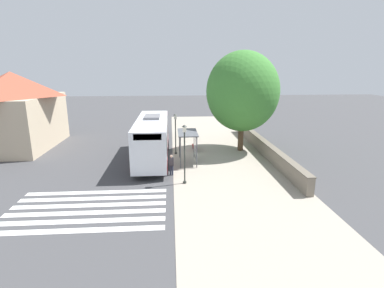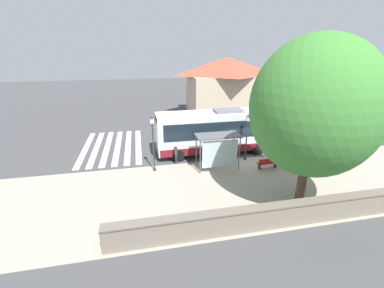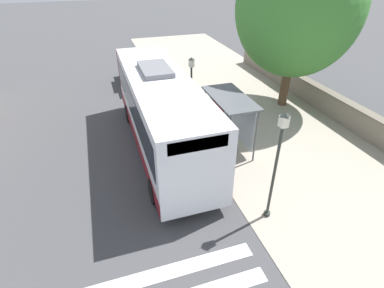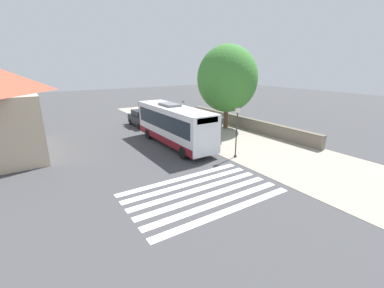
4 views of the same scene
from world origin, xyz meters
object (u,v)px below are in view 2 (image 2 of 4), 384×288
(bus, at_px, (218,131))
(bus_shelter, at_px, (218,142))
(street_lamp_far, at_px, (153,139))
(parked_car_behind_bus, at_px, (312,136))
(bench, at_px, (268,163))
(pedestrian, at_px, (176,153))
(street_lamp_near, at_px, (247,134))
(shade_tree, at_px, (315,108))

(bus, height_order, bus_shelter, bus)
(street_lamp_far, height_order, parked_car_behind_bus, street_lamp_far)
(bench, bearing_deg, bus, 34.74)
(pedestrian, relative_size, street_lamp_far, 0.38)
(pedestrian, bearing_deg, street_lamp_near, -94.28)
(bus_shelter, height_order, shade_tree, shade_tree)
(bus, bearing_deg, bench, -145.26)
(bench, relative_size, street_lamp_near, 0.43)
(street_lamp_far, xyz_separation_m, parked_car_behind_bus, (2.22, -14.79, -1.56))
(bench, relative_size, parked_car_behind_bus, 0.37)
(bench, bearing_deg, shade_tree, 177.26)
(pedestrian, bearing_deg, shade_tree, -136.14)
(bench, xyz_separation_m, parked_car_behind_bus, (3.65, -6.31, 0.46))
(street_lamp_far, bearing_deg, bus_shelter, -97.70)
(pedestrian, distance_m, street_lamp_near, 5.86)
(bus, distance_m, pedestrian, 4.42)
(bus, bearing_deg, street_lamp_near, -140.00)
(street_lamp_near, bearing_deg, parked_car_behind_bus, -76.73)
(pedestrian, distance_m, parked_car_behind_bus, 13.10)
(bus, bearing_deg, shade_tree, -163.19)
(bus, relative_size, street_lamp_far, 2.51)
(bench, relative_size, street_lamp_far, 0.39)
(bus, relative_size, bench, 6.39)
(shade_tree, bearing_deg, bus_shelter, 34.12)
(pedestrian, bearing_deg, parked_car_behind_bus, -84.28)
(parked_car_behind_bus, bearing_deg, street_lamp_near, 103.27)
(pedestrian, bearing_deg, street_lamp_far, 117.59)
(bus, xyz_separation_m, pedestrian, (-1.62, 3.98, -1.04))
(bus, relative_size, street_lamp_near, 2.76)
(bus, bearing_deg, bus_shelter, 162.49)
(bus, bearing_deg, street_lamp_far, 113.84)
(bench, height_order, street_lamp_near, street_lamp_near)
(bus_shelter, xyz_separation_m, bench, (-0.79, -3.75, -1.72))
(bench, bearing_deg, street_lamp_far, 80.45)
(bench, distance_m, parked_car_behind_bus, 7.31)
(street_lamp_near, distance_m, shade_tree, 7.27)
(street_lamp_near, xyz_separation_m, parked_car_behind_bus, (1.73, -7.34, -1.34))
(bus, xyz_separation_m, shade_tree, (-8.39, -2.54, 3.75))
(street_lamp_far, distance_m, shade_tree, 10.64)
(bus_shelter, relative_size, shade_tree, 0.35)
(bus_shelter, distance_m, street_lamp_near, 2.94)
(bench, height_order, parked_car_behind_bus, parked_car_behind_bus)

